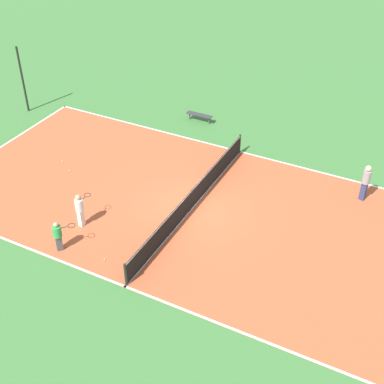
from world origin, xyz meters
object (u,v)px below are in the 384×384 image
Objects in this scene: tennis_net at (192,198)px; player_baseline_gray at (366,180)px; player_far_white at (80,208)px; tennis_ball_far_baseline at (70,171)px; tennis_ball_left_sideline at (63,162)px; tennis_ball_midcourt at (105,259)px; player_far_green at (58,234)px; bench at (199,115)px; fence_post_back_right at (23,80)px.

player_baseline_gray is at bearing -57.93° from tennis_net.
tennis_net is at bearing -131.72° from player_baseline_gray.
player_far_white is 12.72m from player_baseline_gray.
player_far_white is 23.46× the size of tennis_ball_far_baseline.
tennis_net is 6.80m from tennis_ball_far_baseline.
tennis_ball_left_sideline is at bearing -149.04° from player_baseline_gray.
player_far_green is at bearing 98.09° from tennis_ball_midcourt.
tennis_ball_left_sideline is 1.00× the size of tennis_ball_midcourt.
bench is (7.56, 3.42, -0.17)m from tennis_net.
tennis_ball_far_baseline is at bearing 91.02° from tennis_net.
fence_post_back_right is at bearing 56.04° from tennis_ball_left_sideline.
tennis_ball_midcourt is at bearing -127.08° from fence_post_back_right.
tennis_net is at bearing -107.38° from fence_post_back_right.
tennis_ball_left_sideline is at bearing 78.51° from player_far_green.
tennis_ball_left_sideline is at bearing -123.96° from fence_post_back_right.
tennis_ball_far_baseline is at bearing -121.96° from tennis_ball_left_sideline.
fence_post_back_right is at bearing 19.62° from bench.
tennis_ball_midcourt is 0.02× the size of fence_post_back_right.
bench reaches higher than tennis_ball_left_sideline.
player_far_green is 13.25m from fence_post_back_right.
player_far_green is 6.80m from tennis_ball_left_sideline.
tennis_ball_far_baseline is at bearing 75.07° from player_far_green.
player_far_green is (-1.68, -0.17, -0.13)m from player_far_white.
fence_post_back_right is (7.36, 9.45, 1.05)m from player_far_white.
player_far_green reaches higher than tennis_ball_left_sideline.
tennis_ball_midcourt is at bearing -116.61° from player_baseline_gray.
tennis_ball_midcourt is (-12.22, -1.90, -0.33)m from bench.
bench is 22.79× the size of tennis_ball_left_sideline.
tennis_net is 7.66m from tennis_ball_left_sideline.
player_baseline_gray is 26.83× the size of tennis_ball_far_baseline.
bench is 1.12× the size of player_far_green.
tennis_ball_midcourt is at bearing 161.87° from tennis_net.
fence_post_back_right reaches higher than player_far_green.
player_far_white is 1.15× the size of player_far_green.
tennis_ball_midcourt is (-4.66, 1.52, -0.50)m from tennis_net.
player_far_green is 2.13m from tennis_ball_midcourt.
tennis_ball_left_sideline and tennis_ball_midcourt have the same top height.
player_far_green is 20.43× the size of tennis_ball_far_baseline.
player_baseline_gray reaches higher than player_far_white.
player_far_white is at bearing 131.58° from tennis_net.
tennis_ball_left_sideline is (0.41, 7.63, -0.50)m from tennis_net.
tennis_ball_far_baseline is at bearing -123.70° from fence_post_back_right.
tennis_net is at bearing -18.13° from tennis_ball_midcourt.
tennis_ball_midcourt is (-5.07, -6.11, 0.00)m from tennis_ball_left_sideline.
tennis_ball_left_sideline is 1.00× the size of tennis_ball_far_baseline.
tennis_ball_left_sideline is (-7.15, 4.21, -0.33)m from bench.
player_far_white reaches higher than tennis_net.
tennis_ball_left_sideline is at bearing 86.92° from tennis_net.
tennis_net is 5.99× the size of player_baseline_gray.
player_baseline_gray is (7.42, -10.32, 0.15)m from player_far_white.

